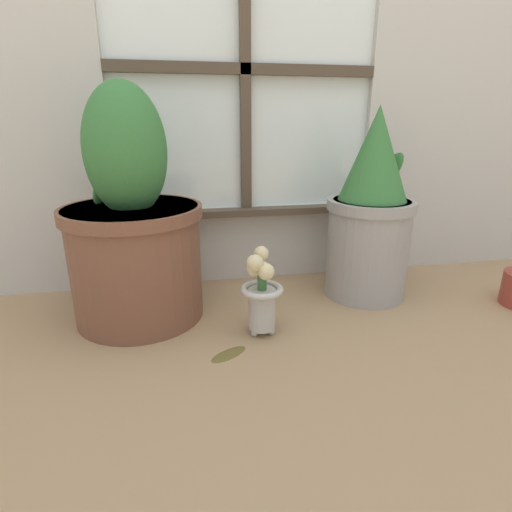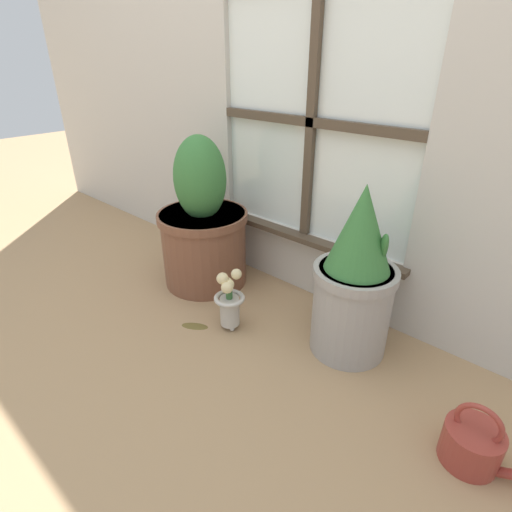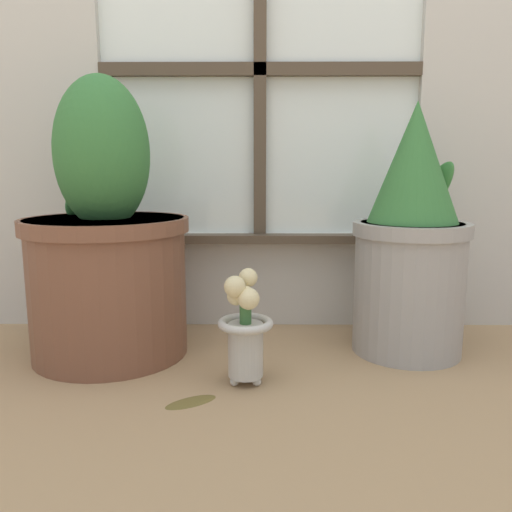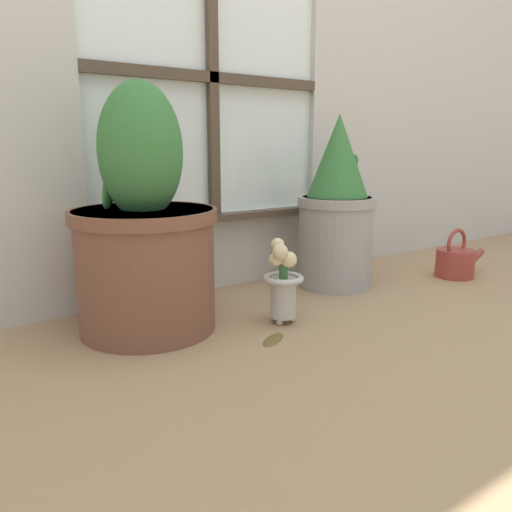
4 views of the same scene
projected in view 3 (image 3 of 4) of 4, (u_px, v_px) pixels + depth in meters
name	position (u px, v px, depth m)	size (l,w,h in m)	color
ground_plane	(260.00, 401.00, 1.01)	(10.00, 10.00, 0.00)	tan
potted_plant_left	(108.00, 249.00, 1.24)	(0.41, 0.41, 0.69)	brown
potted_plant_right	(412.00, 242.00, 1.25)	(0.29, 0.29, 0.63)	#9E9993
flower_vase	(246.00, 328.00, 1.08)	(0.12, 0.12, 0.25)	#BCB7AD
fallen_leaf	(192.00, 401.00, 1.01)	(0.12, 0.09, 0.01)	brown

